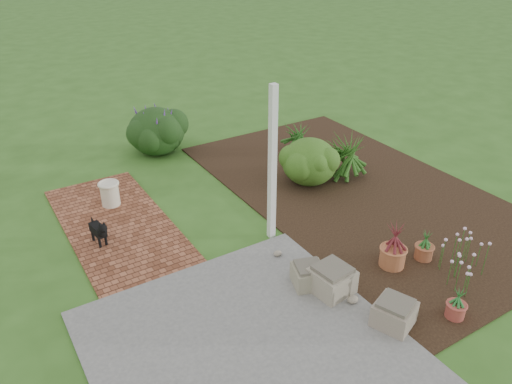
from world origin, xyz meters
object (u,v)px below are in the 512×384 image
stone_trough_near (394,314)px  black_dog (99,230)px  evergreen_shrub (310,160)px  cream_ceramic_urn (110,194)px

stone_trough_near → black_dog: size_ratio=0.91×
evergreen_shrub → cream_ceramic_urn: bearing=162.3°
stone_trough_near → black_dog: bearing=125.2°
black_dog → cream_ceramic_urn: 1.23m
stone_trough_near → cream_ceramic_urn: 5.20m
black_dog → cream_ceramic_urn: size_ratio=1.18×
stone_trough_near → evergreen_shrub: bearing=68.3°
black_dog → evergreen_shrub: bearing=-8.9°
stone_trough_near → black_dog: (-2.58, 3.65, 0.10)m
black_dog → evergreen_shrub: 4.03m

